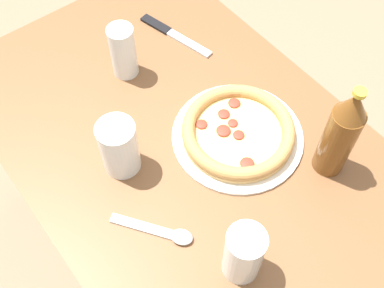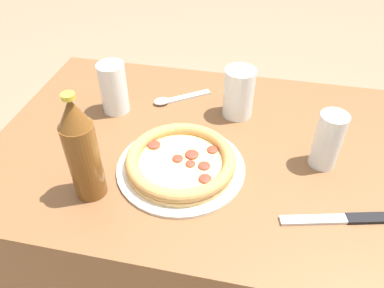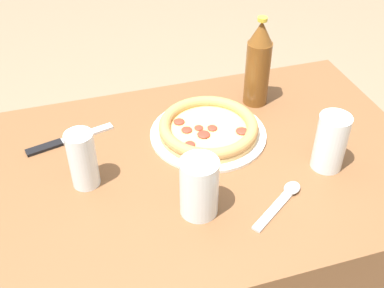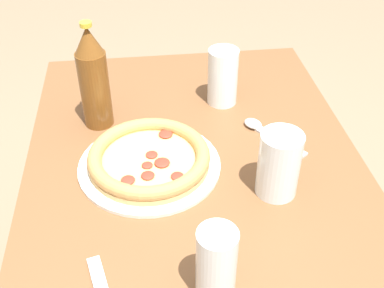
% 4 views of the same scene
% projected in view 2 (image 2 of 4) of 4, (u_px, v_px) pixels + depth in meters
% --- Properties ---
extents(ground_plane, '(8.00, 8.00, 0.00)m').
position_uv_depth(ground_plane, '(207.00, 288.00, 1.41)').
color(ground_plane, '#847056').
extents(table, '(1.13, 0.73, 0.71)m').
position_uv_depth(table, '(210.00, 231.00, 1.18)').
color(table, brown).
rests_on(table, ground_plane).
extents(pizza_salami, '(0.30, 0.30, 0.04)m').
position_uv_depth(pizza_salami, '(181.00, 162.00, 0.87)').
color(pizza_salami, silver).
rests_on(pizza_salami, table).
extents(glass_orange_juice, '(0.07, 0.07, 0.14)m').
position_uv_depth(glass_orange_juice, '(114.00, 91.00, 1.02)').
color(glass_orange_juice, white).
rests_on(glass_orange_juice, table).
extents(glass_mango_juice, '(0.06, 0.06, 0.14)m').
position_uv_depth(glass_mango_juice, '(327.00, 143.00, 0.86)').
color(glass_mango_juice, white).
rests_on(glass_mango_juice, table).
extents(glass_lemonade, '(0.08, 0.08, 0.14)m').
position_uv_depth(glass_lemonade, '(239.00, 94.00, 1.01)').
color(glass_lemonade, white).
rests_on(glass_lemonade, table).
extents(beer_bottle, '(0.07, 0.07, 0.26)m').
position_uv_depth(beer_bottle, '(82.00, 150.00, 0.75)').
color(beer_bottle, brown).
rests_on(beer_bottle, table).
extents(knife, '(0.23, 0.08, 0.01)m').
position_uv_depth(knife, '(341.00, 219.00, 0.77)').
color(knife, black).
rests_on(knife, table).
extents(spoon, '(0.16, 0.12, 0.02)m').
position_uv_depth(spoon, '(172.00, 99.00, 1.09)').
color(spoon, silver).
rests_on(spoon, table).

